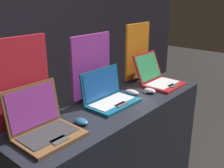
{
  "coord_description": "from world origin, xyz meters",
  "views": [
    {
      "loc": [
        -1.31,
        -0.84,
        1.73
      ],
      "look_at": [
        -0.0,
        0.28,
        1.14
      ],
      "focal_mm": 42.0,
      "sensor_mm": 36.0,
      "label": 1
    }
  ],
  "objects_px": {
    "laptop_middle": "(109,96)",
    "mouse_middle": "(132,92)",
    "mouse_front": "(81,122)",
    "mouse_back": "(150,91)",
    "promo_stand_middle": "(91,68)",
    "laptop_back": "(158,78)",
    "promo_stand_back": "(137,53)",
    "laptop_front": "(43,125)",
    "promo_stand_front": "(23,86)"
  },
  "relations": [
    {
      "from": "laptop_middle",
      "to": "mouse_middle",
      "type": "height_order",
      "value": "laptop_middle"
    },
    {
      "from": "mouse_middle",
      "to": "mouse_front",
      "type": "bearing_deg",
      "value": -174.21
    },
    {
      "from": "mouse_back",
      "to": "mouse_front",
      "type": "bearing_deg",
      "value": 178.1
    },
    {
      "from": "promo_stand_middle",
      "to": "laptop_back",
      "type": "relative_size",
      "value": 1.33
    },
    {
      "from": "laptop_middle",
      "to": "promo_stand_back",
      "type": "height_order",
      "value": "promo_stand_back"
    },
    {
      "from": "mouse_front",
      "to": "promo_stand_middle",
      "type": "height_order",
      "value": "promo_stand_middle"
    },
    {
      "from": "mouse_middle",
      "to": "laptop_back",
      "type": "height_order",
      "value": "laptop_back"
    },
    {
      "from": "promo_stand_middle",
      "to": "laptop_back",
      "type": "distance_m",
      "value": 0.65
    },
    {
      "from": "promo_stand_middle",
      "to": "mouse_front",
      "type": "bearing_deg",
      "value": -143.99
    },
    {
      "from": "mouse_middle",
      "to": "promo_stand_middle",
      "type": "xyz_separation_m",
      "value": [
        -0.24,
        0.19,
        0.21
      ]
    },
    {
      "from": "laptop_front",
      "to": "laptop_back",
      "type": "height_order",
      "value": "laptop_front"
    },
    {
      "from": "promo_stand_back",
      "to": "laptop_front",
      "type": "bearing_deg",
      "value": -169.96
    },
    {
      "from": "laptop_back",
      "to": "mouse_back",
      "type": "bearing_deg",
      "value": -164.43
    },
    {
      "from": "promo_stand_middle",
      "to": "promo_stand_front",
      "type": "bearing_deg",
      "value": -176.96
    },
    {
      "from": "mouse_front",
      "to": "promo_stand_middle",
      "type": "relative_size",
      "value": 0.21
    },
    {
      "from": "mouse_front",
      "to": "promo_stand_back",
      "type": "height_order",
      "value": "promo_stand_back"
    },
    {
      "from": "promo_stand_front",
      "to": "laptop_middle",
      "type": "relative_size",
      "value": 1.41
    },
    {
      "from": "laptop_middle",
      "to": "promo_stand_back",
      "type": "xyz_separation_m",
      "value": [
        0.59,
        0.18,
        0.19
      ]
    },
    {
      "from": "mouse_middle",
      "to": "laptop_back",
      "type": "distance_m",
      "value": 0.35
    },
    {
      "from": "mouse_middle",
      "to": "laptop_back",
      "type": "relative_size",
      "value": 0.33
    },
    {
      "from": "promo_stand_front",
      "to": "promo_stand_middle",
      "type": "bearing_deg",
      "value": 3.04
    },
    {
      "from": "laptop_front",
      "to": "laptop_back",
      "type": "relative_size",
      "value": 0.93
    },
    {
      "from": "laptop_back",
      "to": "laptop_middle",
      "type": "bearing_deg",
      "value": 175.4
    },
    {
      "from": "mouse_middle",
      "to": "promo_stand_middle",
      "type": "relative_size",
      "value": 0.25
    },
    {
      "from": "promo_stand_middle",
      "to": "promo_stand_back",
      "type": "xyz_separation_m",
      "value": [
        0.59,
        0.01,
        0.01
      ]
    },
    {
      "from": "mouse_front",
      "to": "mouse_middle",
      "type": "distance_m",
      "value": 0.6
    },
    {
      "from": "promo_stand_back",
      "to": "laptop_middle",
      "type": "bearing_deg",
      "value": -163.19
    },
    {
      "from": "promo_stand_front",
      "to": "laptop_back",
      "type": "height_order",
      "value": "promo_stand_front"
    },
    {
      "from": "laptop_back",
      "to": "mouse_back",
      "type": "height_order",
      "value": "laptop_back"
    },
    {
      "from": "laptop_front",
      "to": "promo_stand_middle",
      "type": "xyz_separation_m",
      "value": [
        0.57,
        0.2,
        0.16
      ]
    },
    {
      "from": "mouse_front",
      "to": "mouse_back",
      "type": "distance_m",
      "value": 0.71
    },
    {
      "from": "mouse_back",
      "to": "promo_stand_back",
      "type": "xyz_separation_m",
      "value": [
        0.22,
        0.29,
        0.22
      ]
    },
    {
      "from": "mouse_middle",
      "to": "promo_stand_back",
      "type": "relative_size",
      "value": 0.24
    },
    {
      "from": "promo_stand_middle",
      "to": "promo_stand_back",
      "type": "height_order",
      "value": "promo_stand_back"
    },
    {
      "from": "mouse_middle",
      "to": "laptop_back",
      "type": "bearing_deg",
      "value": -3.7
    },
    {
      "from": "mouse_middle",
      "to": "mouse_back",
      "type": "xyz_separation_m",
      "value": [
        0.12,
        -0.08,
        -0.0
      ]
    },
    {
      "from": "mouse_front",
      "to": "laptop_back",
      "type": "bearing_deg",
      "value": 2.32
    },
    {
      "from": "mouse_front",
      "to": "laptop_back",
      "type": "xyz_separation_m",
      "value": [
        0.94,
        0.04,
        0.04
      ]
    },
    {
      "from": "laptop_front",
      "to": "mouse_middle",
      "type": "xyz_separation_m",
      "value": [
        0.82,
        0.0,
        -0.04
      ]
    },
    {
      "from": "laptop_back",
      "to": "promo_stand_back",
      "type": "xyz_separation_m",
      "value": [
        0.0,
        0.22,
        0.18
      ]
    },
    {
      "from": "laptop_back",
      "to": "mouse_front",
      "type": "bearing_deg",
      "value": -177.68
    },
    {
      "from": "mouse_back",
      "to": "laptop_front",
      "type": "bearing_deg",
      "value": 175.1
    },
    {
      "from": "promo_stand_back",
      "to": "mouse_back",
      "type": "bearing_deg",
      "value": -127.69
    },
    {
      "from": "laptop_front",
      "to": "promo_stand_back",
      "type": "bearing_deg",
      "value": 10.04
    },
    {
      "from": "laptop_middle",
      "to": "laptop_back",
      "type": "xyz_separation_m",
      "value": [
        0.59,
        -0.05,
        0.0
      ]
    },
    {
      "from": "mouse_front",
      "to": "laptop_middle",
      "type": "distance_m",
      "value": 0.36
    },
    {
      "from": "laptop_front",
      "to": "mouse_back",
      "type": "xyz_separation_m",
      "value": [
        0.94,
        -0.08,
        -0.05
      ]
    },
    {
      "from": "promo_stand_middle",
      "to": "promo_stand_back",
      "type": "relative_size",
      "value": 0.94
    },
    {
      "from": "mouse_front",
      "to": "promo_stand_middle",
      "type": "bearing_deg",
      "value": 36.01
    },
    {
      "from": "laptop_middle",
      "to": "laptop_back",
      "type": "distance_m",
      "value": 0.59
    }
  ]
}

